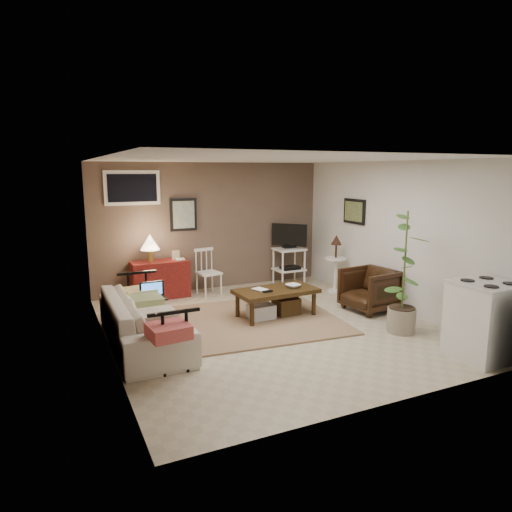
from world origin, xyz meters
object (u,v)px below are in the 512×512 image
sofa (143,312)px  side_table (336,257)px  coffee_table (275,301)px  armchair (369,288)px  spindle_chair (208,273)px  stove (485,320)px  red_console (159,276)px  tv_stand (289,252)px  potted_plant (404,268)px

sofa → side_table: (3.79, 1.14, 0.24)m
coffee_table → side_table: size_ratio=1.19×
armchair → spindle_chair: bearing=-141.5°
side_table → armchair: side_table is taller
armchair → sofa: bearing=-97.4°
sofa → armchair: size_ratio=2.90×
spindle_chair → stove: size_ratio=0.88×
spindle_chair → stove: (2.07, -4.18, 0.08)m
red_console → side_table: (3.08, -0.99, 0.27)m
spindle_chair → tv_stand: size_ratio=0.69×
sofa → potted_plant: size_ratio=1.27×
sofa → spindle_chair: sofa is taller
tv_stand → side_table: bearing=-62.4°
red_console → tv_stand: tv_stand is taller
armchair → coffee_table: bearing=-107.8°
red_console → potted_plant: size_ratio=0.67×
tv_stand → stove: (0.34, -4.24, -0.17)m
armchair → potted_plant: (-0.24, -1.01, 0.54)m
spindle_chair → tv_stand: tv_stand is taller
spindle_chair → side_table: side_table is taller
coffee_table → potted_plant: potted_plant is taller
coffee_table → potted_plant: (1.31, -1.33, 0.66)m
coffee_table → stove: bearing=-57.0°
side_table → stove: bearing=-92.4°
spindle_chair → tv_stand: 1.75m
sofa → stove: (3.65, -2.19, 0.04)m
red_console → stove: bearing=-55.7°
side_table → potted_plant: bearing=-100.5°
spindle_chair → potted_plant: potted_plant is taller
sofa → side_table: size_ratio=2.05×
stove → spindle_chair: bearing=116.4°
red_console → potted_plant: bearing=-50.3°
coffee_table → tv_stand: size_ratio=1.06×
potted_plant → stove: potted_plant is taller
potted_plant → tv_stand: bearing=91.2°
coffee_table → tv_stand: (1.24, 1.81, 0.38)m
red_console → side_table: 3.25m
spindle_chair → side_table: size_ratio=0.78×
red_console → tv_stand: bearing=-1.6°
spindle_chair → potted_plant: bearing=-59.7°
side_table → potted_plant: size_ratio=0.62×
side_table → armchair: (-0.17, -1.21, -0.29)m
red_console → side_table: bearing=-17.8°
coffee_table → potted_plant: size_ratio=0.74×
side_table → spindle_chair: bearing=159.0°
tv_stand → armchair: 2.16m
sofa → side_table: side_table is taller
red_console → stove: 5.23m
stove → coffee_table: bearing=123.0°
tv_stand → stove: tv_stand is taller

